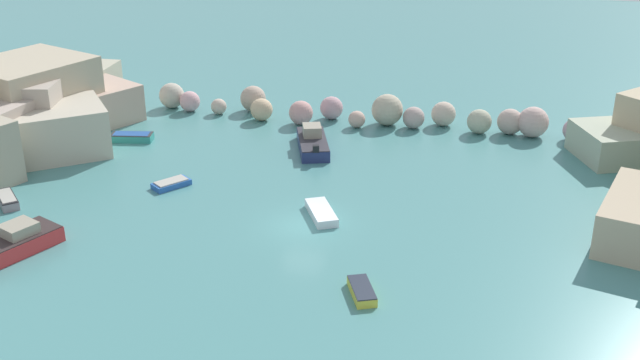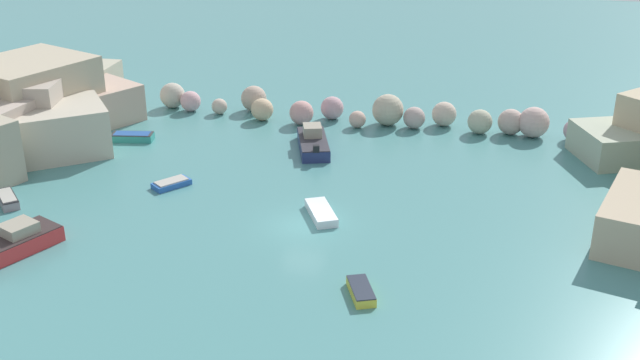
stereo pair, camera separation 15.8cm
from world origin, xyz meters
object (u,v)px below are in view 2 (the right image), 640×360
object	(u,v)px
moored_boat_1	(313,142)
moored_boat_6	(361,291)
moored_boat_4	(132,137)
moored_boat_7	(11,243)
moored_boat_3	(633,254)
moored_boat_5	(7,199)
moored_boat_2	(321,213)
moored_boat_8	(171,183)

from	to	relation	value
moored_boat_1	moored_boat_6	world-z (taller)	moored_boat_1
moored_boat_4	moored_boat_7	distance (m)	17.95
moored_boat_1	moored_boat_3	bearing A→B (deg)	-138.36
moored_boat_5	moored_boat_2	bearing A→B (deg)	-126.35
moored_boat_6	moored_boat_7	bearing A→B (deg)	-113.09
moored_boat_1	moored_boat_2	size ratio (longest dim) A/B	1.61
moored_boat_4	moored_boat_5	distance (m)	12.57
moored_boat_5	moored_boat_6	world-z (taller)	moored_boat_5
moored_boat_1	moored_boat_7	xyz separation A→B (m)	(-12.78, -19.15, 0.01)
moored_boat_3	moored_boat_7	distance (m)	34.44
moored_boat_8	moored_boat_7	bearing A→B (deg)	-168.25
moored_boat_2	moored_boat_4	distance (m)	19.62
moored_boat_8	moored_boat_1	bearing A→B (deg)	-3.37
moored_boat_1	moored_boat_4	bearing A→B (deg)	77.13
moored_boat_2	moored_boat_8	bearing A→B (deg)	51.53
moored_boat_4	moored_boat_6	size ratio (longest dim) A/B	1.23
moored_boat_1	moored_boat_5	world-z (taller)	moored_boat_1
moored_boat_3	moored_boat_8	world-z (taller)	moored_boat_3
moored_boat_7	moored_boat_5	bearing A→B (deg)	59.82
moored_boat_5	moored_boat_7	distance (m)	6.93
moored_boat_4	moored_boat_6	bearing A→B (deg)	129.46
moored_boat_5	moored_boat_6	distance (m)	24.48
moored_boat_4	moored_boat_5	size ratio (longest dim) A/B	1.24
moored_boat_2	moored_boat_8	xyz separation A→B (m)	(-10.72, 2.25, -0.05)
moored_boat_2	moored_boat_3	world-z (taller)	moored_boat_3
moored_boat_5	moored_boat_8	xyz separation A→B (m)	(9.12, 4.78, -0.10)
moored_boat_1	moored_boat_6	size ratio (longest dim) A/B	2.14
moored_boat_5	moored_boat_7	size ratio (longest dim) A/B	0.46
moored_boat_3	moored_boat_6	world-z (taller)	moored_boat_3
moored_boat_6	moored_boat_8	world-z (taller)	moored_boat_6
moored_boat_4	moored_boat_6	xyz separation A→B (m)	(20.98, -18.09, -0.06)
moored_boat_2	moored_boat_7	xyz separation A→B (m)	(-15.85, -8.19, 0.32)
moored_boat_5	moored_boat_8	bearing A→B (deg)	-105.96
moored_boat_1	moored_boat_4	world-z (taller)	moored_boat_1
moored_boat_6	moored_boat_8	distance (m)	18.10
moored_boat_6	moored_boat_7	world-z (taller)	moored_boat_7
moored_boat_6	moored_boat_7	distance (m)	19.79
moored_boat_1	moored_boat_4	size ratio (longest dim) A/B	1.75
moored_boat_3	moored_boat_5	xyz separation A→B (m)	(-37.74, -1.18, 0.01)
moored_boat_5	moored_boat_7	xyz separation A→B (m)	(3.99, -5.66, 0.27)
moored_boat_1	moored_boat_7	size ratio (longest dim) A/B	0.98
moored_boat_1	moored_boat_7	distance (m)	23.03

